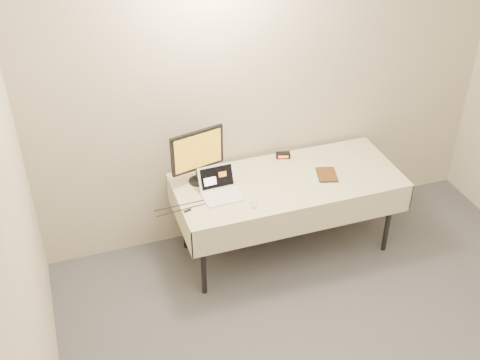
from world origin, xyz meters
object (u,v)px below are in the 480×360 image
object	(u,v)px
laptop	(220,188)
monitor	(197,153)
book	(318,165)
table	(288,185)

from	to	relation	value
laptop	monitor	bearing A→B (deg)	116.32
laptop	monitor	xyz separation A→B (m)	(-0.12, 0.22, 0.22)
book	monitor	bearing A→B (deg)	-178.77
table	monitor	xyz separation A→B (m)	(-0.70, 0.20, 0.34)
table	monitor	bearing A→B (deg)	163.87
monitor	book	xyz separation A→B (m)	(0.95, -0.24, -0.17)
monitor	book	size ratio (longest dim) A/B	2.22
laptop	book	xyz separation A→B (m)	(0.83, -0.02, 0.06)
table	book	bearing A→B (deg)	-7.88
laptop	book	size ratio (longest dim) A/B	1.47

